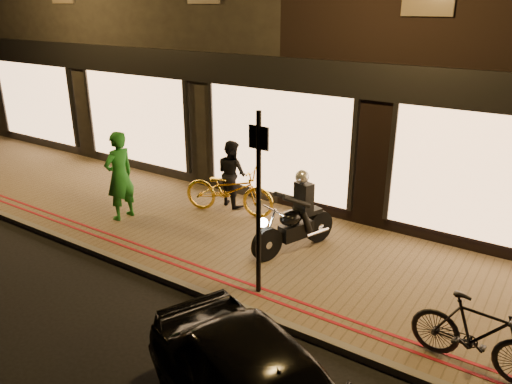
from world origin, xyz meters
TOP-DOWN VIEW (x-y plane):
  - ground at (0.00, 0.00)m, footprint 90.00×90.00m
  - sidewalk at (0.00, 2.00)m, footprint 50.00×4.00m
  - kerb_stone at (0.00, 0.05)m, footprint 50.00×0.14m
  - red_kerb_lines at (0.00, 0.55)m, footprint 50.00×0.26m
  - building_row at (-0.00, 8.99)m, footprint 48.00×10.11m
  - motorcycle at (1.50, 2.19)m, footprint 0.86×1.87m
  - sign_post at (1.73, 0.57)m, footprint 0.35×0.08m
  - bicycle_gold at (-0.61, 2.92)m, footprint 2.22×1.19m
  - bicycle_dark at (5.07, 0.56)m, footprint 1.73×0.61m
  - person_green at (-2.41, 1.41)m, footprint 0.50×0.73m
  - person_dark at (-0.86, 3.36)m, footprint 0.89×0.78m

SIDE VIEW (x-z plane):
  - ground at x=0.00m, z-range 0.00..0.00m
  - sidewalk at x=0.00m, z-range 0.00..0.12m
  - kerb_stone at x=0.00m, z-range 0.00..0.12m
  - red_kerb_lines at x=0.00m, z-range 0.12..0.13m
  - bicycle_dark at x=5.07m, z-range 0.12..1.14m
  - bicycle_gold at x=-0.61m, z-range 0.12..1.23m
  - motorcycle at x=1.50m, z-range -0.06..1.53m
  - person_dark at x=-0.86m, z-range 0.12..1.67m
  - person_green at x=-2.41m, z-range 0.12..2.07m
  - sign_post at x=1.73m, z-range 0.30..3.30m
  - building_row at x=0.00m, z-range 0.00..8.50m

